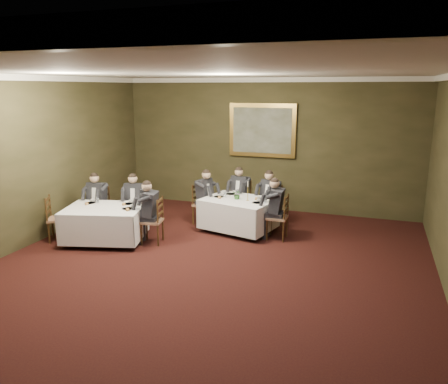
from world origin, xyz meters
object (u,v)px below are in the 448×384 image
Objects in this scene: chair_main_endleft at (203,213)px; diner_main_endleft at (204,204)px; diner_sec_endright at (152,220)px; chair_sec_endleft at (59,228)px; diner_main_backright at (270,205)px; painting at (262,130)px; chair_main_endright at (277,226)px; diner_main_endright at (277,216)px; chair_sec_backright at (136,218)px; diner_sec_backright at (135,209)px; chair_main_backright at (271,214)px; candlestick at (248,193)px; chair_sec_endright at (153,230)px; table_main at (239,212)px; chair_main_backleft at (240,209)px; centerpiece at (237,194)px; diner_main_backleft at (240,200)px; table_second at (105,222)px; diner_sec_backleft at (98,208)px; chair_sec_backleft at (99,217)px.

chair_main_endleft is 0.23m from diner_main_endleft.
diner_sec_endright reaches higher than chair_sec_endleft.
painting reaches higher than diner_main_backright.
diner_main_endright reaches higher than chair_main_endright.
diner_sec_backright reaches higher than chair_sec_backright.
candlestick is (-0.37, -0.74, 0.65)m from chair_main_backright.
chair_sec_endright is at bearing 70.84° from diner_main_backright.
chair_main_backright is 1.63m from diner_main_endleft.
table_main is 1.81× the size of chair_main_backleft.
diner_main_endleft is 1.35× the size of chair_sec_endleft.
diner_main_backright reaches higher than chair_main_endright.
chair_main_backleft is 1.00× the size of chair_main_endleft.
chair_sec_backright is 1.03m from chair_sec_endright.
centerpiece is (0.20, -0.89, 0.60)m from chair_main_backleft.
diner_main_endright is at bearing 175.53° from chair_sec_backright.
chair_main_backleft is at bearing -41.20° from diner_sec_endright.
centerpiece is (-0.03, -0.01, 0.43)m from table_main.
diner_main_endleft is at bearing 76.54° from diner_main_endright.
diner_main_backleft is 0.98m from centerpiece.
chair_main_backleft is 0.74× the size of diner_main_endright.
table_second is 1.91× the size of chair_main_endright.
diner_main_endleft and diner_sec_backleft have the same top height.
chair_main_endright and chair_sec_endright have the same top height.
diner_main_backleft is 1.00× the size of diner_sec_backright.
diner_main_backright is at bearing 48.97° from table_main.
diner_main_backleft reaches higher than table_main.
table_second is 3.86m from chair_main_backright.
table_main is at bearing -90.00° from painting.
diner_sec_backleft is at bearing 2.31° from diner_sec_backright.
chair_main_endleft is 1.14m from centerpiece.
diner_main_backleft reaches higher than candlestick.
chair_main_backleft is 1.62m from chair_main_endright.
chair_sec_endright is 0.74× the size of diner_sec_endright.
diner_sec_endright is 5.68× the size of centerpiece.
diner_main_endleft is at bearing 90.00° from chair_main_endleft.
candlestick is at bearing -64.26° from chair_sec_endright.
chair_main_endright is at bearing 149.43° from diner_main_backleft.
diner_main_backleft and diner_sec_backright have the same top height.
painting is at bearing -39.72° from chair_main_backright.
diner_main_endleft is 1.64m from chair_sec_backright.
chair_main_backleft is 1.00× the size of chair_sec_endright.
chair_sec_backright is at bearing 52.15° from diner_main_backright.
chair_sec_backleft is 0.74× the size of diner_sec_endright.
diner_main_backleft is 1.00× the size of diner_main_backright.
chair_sec_endright is at bearing 161.34° from chair_sec_backleft.
diner_main_endleft reaches higher than table_second.
table_second is 3.18m from candlestick.
table_main is 1.34× the size of diner_sec_backleft.
chair_sec_backright is at bearing -168.16° from diner_sec_backleft.
chair_main_endright is 4.76m from chair_sec_endleft.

